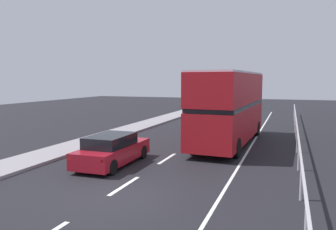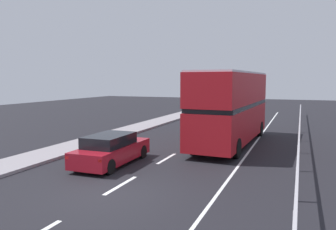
# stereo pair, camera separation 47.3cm
# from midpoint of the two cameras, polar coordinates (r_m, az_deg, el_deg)

# --- Properties ---
(ground_plane) EXTENTS (73.43, 120.00, 0.10)m
(ground_plane) POSITION_cam_midpoint_polar(r_m,az_deg,el_deg) (12.15, -10.20, -12.92)
(ground_plane) COLOR black
(lane_paint_markings) EXTENTS (3.68, 46.00, 0.01)m
(lane_paint_markings) POSITION_cam_midpoint_polar(r_m,az_deg,el_deg) (19.11, 8.36, -5.75)
(lane_paint_markings) COLOR silver
(lane_paint_markings) RESTS_ON ground
(bridge_side_railing) EXTENTS (0.10, 42.00, 1.15)m
(bridge_side_railing) POSITION_cam_midpoint_polar(r_m,az_deg,el_deg) (19.14, 20.34, -3.20)
(bridge_side_railing) COLOR #B2ADB4
(bridge_side_railing) RESTS_ON ground
(double_decker_bus_red) EXTENTS (2.93, 10.27, 4.32)m
(double_decker_bus_red) POSITION_cam_midpoint_polar(r_m,az_deg,el_deg) (20.51, 9.73, 1.55)
(double_decker_bus_red) COLOR #AB141C
(double_decker_bus_red) RESTS_ON ground
(hatchback_car_near) EXTENTS (1.83, 4.53, 1.40)m
(hatchback_car_near) POSITION_cam_midpoint_polar(r_m,az_deg,el_deg) (15.72, -10.21, -5.82)
(hatchback_car_near) COLOR maroon
(hatchback_car_near) RESTS_ON ground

